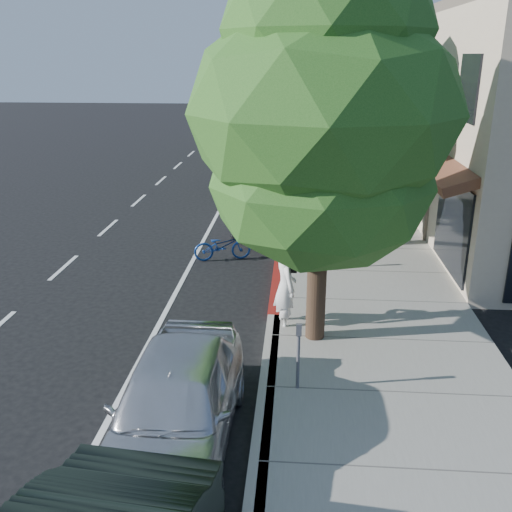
# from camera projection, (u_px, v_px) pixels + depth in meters

# --- Properties ---
(ground) EXTENTS (120.00, 120.00, 0.00)m
(ground) POSITION_uv_depth(u_px,v_px,m) (276.00, 303.00, 14.05)
(ground) COLOR black
(ground) RESTS_ON ground
(sidewalk) EXTENTS (4.60, 56.00, 0.15)m
(sidewalk) POSITION_uv_depth(u_px,v_px,m) (346.00, 216.00, 21.38)
(sidewalk) COLOR gray
(sidewalk) RESTS_ON ground
(curb) EXTENTS (0.30, 56.00, 0.15)m
(curb) POSITION_uv_depth(u_px,v_px,m) (285.00, 214.00, 21.54)
(curb) COLOR #9E998E
(curb) RESTS_ON ground
(curb_red_segment) EXTENTS (0.32, 4.00, 0.15)m
(curb_red_segment) POSITION_uv_depth(u_px,v_px,m) (278.00, 285.00, 14.96)
(curb_red_segment) COLOR maroon
(curb_red_segment) RESTS_ON ground
(storefront_building) EXTENTS (10.00, 36.00, 7.00)m
(storefront_building) POSITION_uv_depth(u_px,v_px,m) (480.00, 102.00, 29.11)
(storefront_building) COLOR beige
(storefront_building) RESTS_ON ground
(street_tree_0) EXTENTS (5.12, 5.12, 7.72)m
(street_tree_0) POSITION_uv_depth(u_px,v_px,m) (323.00, 118.00, 10.54)
(street_tree_0) COLOR black
(street_tree_0) RESTS_ON ground
(street_tree_1) EXTENTS (4.39, 4.39, 7.72)m
(street_tree_1) POSITION_uv_depth(u_px,v_px,m) (316.00, 90.00, 16.13)
(street_tree_1) COLOR black
(street_tree_1) RESTS_ON ground
(street_tree_2) EXTENTS (4.70, 4.70, 7.65)m
(street_tree_2) POSITION_uv_depth(u_px,v_px,m) (312.00, 84.00, 21.81)
(street_tree_2) COLOR black
(street_tree_2) RESTS_ON ground
(street_tree_3) EXTENTS (5.37, 5.37, 8.03)m
(street_tree_3) POSITION_uv_depth(u_px,v_px,m) (310.00, 75.00, 27.40)
(street_tree_3) COLOR black
(street_tree_3) RESTS_ON ground
(street_tree_4) EXTENTS (4.62, 4.62, 7.59)m
(street_tree_4) POSITION_uv_depth(u_px,v_px,m) (309.00, 74.00, 33.10)
(street_tree_4) COLOR black
(street_tree_4) RESTS_ON ground
(street_tree_5) EXTENTS (5.20, 5.20, 7.59)m
(street_tree_5) POSITION_uv_depth(u_px,v_px,m) (308.00, 74.00, 38.78)
(street_tree_5) COLOR black
(street_tree_5) RESTS_ON ground
(cyclist) EXTENTS (0.70, 0.85, 2.02)m
(cyclist) POSITION_uv_depth(u_px,v_px,m) (285.00, 286.00, 12.41)
(cyclist) COLOR white
(cyclist) RESTS_ON ground
(bicycle) EXTENTS (1.78, 1.00, 0.88)m
(bicycle) POSITION_uv_depth(u_px,v_px,m) (222.00, 246.00, 16.84)
(bicycle) COLOR navy
(bicycle) RESTS_ON ground
(silver_suv) EXTENTS (3.75, 6.72, 1.78)m
(silver_suv) POSITION_uv_depth(u_px,v_px,m) (271.00, 199.00, 20.43)
(silver_suv) COLOR silver
(silver_suv) RESTS_ON ground
(dark_sedan) EXTENTS (1.66, 4.60, 1.51)m
(dark_sedan) POSITION_uv_depth(u_px,v_px,m) (244.00, 164.00, 27.58)
(dark_sedan) COLOR #212326
(dark_sedan) RESTS_ON ground
(white_pickup) EXTENTS (2.52, 5.24, 1.47)m
(white_pickup) POSITION_uv_depth(u_px,v_px,m) (266.00, 159.00, 29.20)
(white_pickup) COLOR white
(white_pickup) RESTS_ON ground
(dark_suv_far) EXTENTS (2.17, 4.40, 1.44)m
(dark_suv_far) POSITION_uv_depth(u_px,v_px,m) (262.00, 131.00, 39.84)
(dark_suv_far) COLOR black
(dark_suv_far) RESTS_ON ground
(near_car_a) EXTENTS (1.85, 4.55, 1.55)m
(near_car_a) POSITION_uv_depth(u_px,v_px,m) (175.00, 403.00, 8.66)
(near_car_a) COLOR silver
(near_car_a) RESTS_ON ground
(pedestrian) EXTENTS (1.11, 1.03, 1.82)m
(pedestrian) POSITION_uv_depth(u_px,v_px,m) (334.00, 198.00, 19.79)
(pedestrian) COLOR black
(pedestrian) RESTS_ON sidewalk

